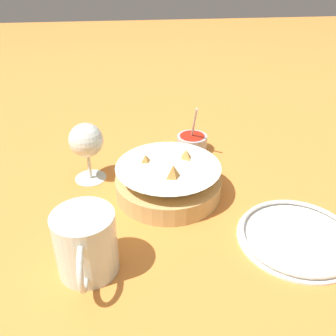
% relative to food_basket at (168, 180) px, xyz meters
% --- Properties ---
extents(ground_plane, '(4.00, 4.00, 0.00)m').
position_rel_food_basket_xyz_m(ground_plane, '(0.00, 0.01, -0.03)').
color(ground_plane, orange).
extents(food_basket, '(0.21, 0.21, 0.09)m').
position_rel_food_basket_xyz_m(food_basket, '(0.00, 0.00, 0.00)').
color(food_basket, tan).
rests_on(food_basket, ground_plane).
extents(sauce_cup, '(0.08, 0.07, 0.13)m').
position_rel_food_basket_xyz_m(sauce_cup, '(-0.18, 0.08, -0.01)').
color(sauce_cup, '#B7B7BC').
rests_on(sauce_cup, ground_plane).
extents(wine_glass, '(0.07, 0.07, 0.13)m').
position_rel_food_basket_xyz_m(wine_glass, '(-0.07, -0.16, 0.06)').
color(wine_glass, silver).
rests_on(wine_glass, ground_plane).
extents(beer_mug, '(0.14, 0.10, 0.11)m').
position_rel_food_basket_xyz_m(beer_mug, '(0.20, -0.15, 0.02)').
color(beer_mug, silver).
rests_on(beer_mug, ground_plane).
extents(side_plate, '(0.21, 0.21, 0.01)m').
position_rel_food_basket_xyz_m(side_plate, '(0.17, 0.21, -0.02)').
color(side_plate, white).
rests_on(side_plate, ground_plane).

